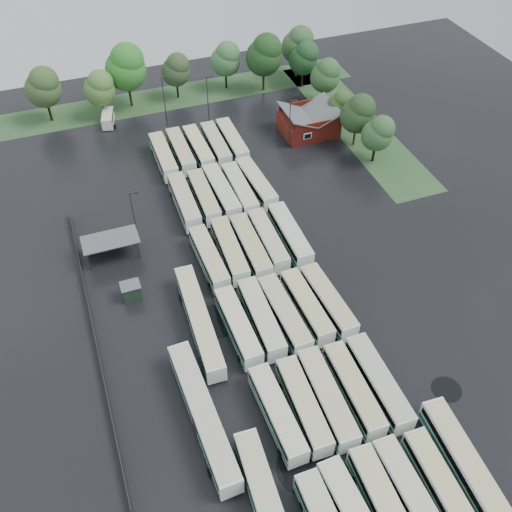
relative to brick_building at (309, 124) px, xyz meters
name	(u,v)px	position (x,y,z in m)	size (l,w,h in m)	color
ground	(273,333)	(-24.00, -42.77, -1.87)	(160.00, 160.00, 0.00)	black
brick_building	(309,124)	(0.00, 0.00, 0.00)	(10.07, 8.60, 5.39)	maroon
wash_shed	(110,240)	(-41.20, -20.74, 1.12)	(8.20, 4.20, 3.58)	#2D2D30
utility_hut	(131,291)	(-40.20, -30.17, -0.55)	(2.70, 2.20, 2.62)	black
grass_strip_north	(169,98)	(-22.00, 22.03, -1.86)	(80.00, 10.00, 0.01)	#2A4B25
grass_strip_east	(354,122)	(10.00, 0.03, -1.86)	(10.00, 50.00, 0.01)	#2A4B25
west_fence	(94,331)	(-46.20, -34.77, -1.27)	(0.10, 50.00, 1.20)	#2D2D30
bus_r0c2	(385,507)	(-22.02, -68.51, 0.04)	(3.01, 12.52, 3.46)	silver
bus_r0c3	(411,496)	(-18.99, -68.43, 0.02)	(2.63, 12.29, 3.42)	silver
bus_r0c4	(440,486)	(-15.52, -68.60, -0.03)	(2.96, 12.05, 3.33)	silver
bus_r1c0	(277,413)	(-28.31, -54.95, -0.02)	(2.84, 12.14, 3.36)	silver
bus_r1c1	(303,405)	(-25.08, -55.03, -0.02)	(2.94, 12.15, 3.36)	silver
bus_r1c2	(327,398)	(-22.13, -55.11, 0.07)	(3.08, 12.75, 3.53)	silver
bus_r1c3	(353,389)	(-18.70, -55.14, 0.00)	(2.82, 12.24, 3.39)	silver
bus_r1c4	(378,382)	(-15.51, -55.35, 0.07)	(2.79, 12.68, 3.52)	silver
bus_r2c0	(238,327)	(-28.45, -41.56, -0.01)	(2.76, 12.14, 3.37)	silver
bus_r2c1	(261,318)	(-25.16, -41.35, 0.05)	(2.90, 12.55, 3.48)	silver
bus_r2c2	(284,315)	(-22.09, -41.83, 0.05)	(3.00, 12.56, 3.48)	silver
bus_r2c3	(307,306)	(-18.72, -41.50, -0.03)	(2.86, 12.07, 3.34)	silver
bus_r2c4	(328,301)	(-15.64, -41.68, 0.00)	(3.18, 12.30, 3.39)	silver
bus_r3c0	(209,258)	(-28.35, -28.27, -0.02)	(2.82, 12.10, 3.35)	silver
bus_r3c1	(230,250)	(-25.03, -27.77, 0.03)	(3.09, 12.46, 3.44)	silver
bus_r3c2	(251,247)	(-21.91, -28.18, 0.04)	(2.81, 12.49, 3.47)	silver
bus_r3c3	(268,240)	(-18.91, -27.64, -0.02)	(2.79, 12.11, 3.36)	silver
bus_r3c4	(290,235)	(-15.42, -27.74, 0.05)	(2.86, 12.58, 3.49)	silver
bus_r4c0	(184,201)	(-28.33, -14.49, 0.05)	(2.84, 12.53, 3.48)	silver
bus_r4c1	(204,197)	(-25.03, -14.44, -0.02)	(2.78, 12.12, 3.36)	silver
bus_r4c2	(221,192)	(-21.97, -14.25, 0.07)	(2.92, 12.71, 3.52)	silver
bus_r4c3	(240,190)	(-18.94, -14.70, 0.01)	(2.71, 12.29, 3.41)	silver
bus_r4c4	(256,184)	(-15.80, -14.05, 0.02)	(3.23, 12.43, 3.43)	silver
bus_r5c0	(164,157)	(-28.52, -1.05, 0.00)	(2.65, 12.22, 3.40)	silver
bus_r5c1	(181,151)	(-25.21, -0.50, -0.02)	(2.59, 12.06, 3.36)	silver
bus_r5c2	(199,148)	(-21.95, -0.59, -0.03)	(2.73, 12.02, 3.34)	silver
bus_r5c3	(216,145)	(-18.67, -0.62, -0.03)	(2.71, 12.00, 3.33)	silver
bus_r5c4	(232,141)	(-15.56, -0.64, 0.00)	(2.65, 12.19, 3.39)	silver
artic_bus_west_b	(199,321)	(-32.91, -38.88, -0.01)	(3.23, 18.10, 3.34)	silver
artic_bus_west_c	(203,414)	(-36.30, -52.19, 0.09)	(3.40, 19.08, 3.52)	silver
artic_bus_east	(476,483)	(-11.95, -69.59, 0.07)	(3.62, 18.94, 3.49)	silver
minibus	(108,118)	(-35.51, 16.15, -0.55)	(3.23, 5.74, 2.37)	silver
tree_north_0	(43,87)	(-45.72, 21.35, 5.39)	(6.81, 6.81, 11.28)	black
tree_north_1	(100,88)	(-35.66, 18.89, 4.57)	(6.04, 6.04, 10.00)	black
tree_north_2	(126,67)	(-29.75, 21.33, 6.69)	(8.03, 8.03, 13.30)	black
tree_north_3	(176,69)	(-19.94, 21.46, 4.35)	(5.83, 5.83, 9.66)	black
tree_north_4	(226,59)	(-9.23, 21.76, 4.73)	(6.19, 6.19, 10.25)	black
tree_north_5	(265,54)	(-2.07, 18.23, 6.04)	(7.42, 7.42, 12.29)	black
tree_north_6	(298,44)	(6.80, 21.54, 5.35)	(6.77, 6.77, 11.21)	#39291D
tree_east_0	(379,133)	(7.30, -12.82, 4.04)	(5.58, 5.55, 9.19)	black
tree_east_1	(359,113)	(6.40, -6.90, 4.79)	(6.24, 6.24, 10.34)	black
tree_east_2	(340,104)	(6.30, -0.03, 2.99)	(4.60, 4.56, 7.55)	black
tree_east_3	(326,75)	(7.35, 8.75, 4.41)	(5.89, 5.89, 9.75)	#392818
tree_east_4	(304,58)	(6.20, 16.78, 4.58)	(6.05, 6.05, 10.02)	black
lamp_post_ne	(290,121)	(-5.30, -3.31, 3.66)	(1.47, 0.29, 9.52)	#2D2D30
lamp_post_nw	(134,213)	(-36.87, -18.66, 3.42)	(1.40, 0.27, 9.10)	#2D2D30
lamp_post_back_w	(165,97)	(-24.72, 11.84, 4.09)	(1.58, 0.31, 10.25)	#2D2D30
lamp_post_back_e	(208,95)	(-16.55, 10.65, 3.55)	(1.44, 0.28, 9.33)	#2D2D30
puddle_0	(305,468)	(-27.50, -61.15, -1.86)	(6.36, 6.36, 0.01)	black
puddle_1	(415,452)	(-15.22, -63.80, -1.86)	(3.86, 3.86, 0.01)	black
puddle_2	(218,321)	(-30.27, -38.32, -1.86)	(5.94, 5.94, 0.01)	black
puddle_3	(325,314)	(-16.18, -42.22, -1.86)	(3.74, 3.74, 0.01)	black
puddle_4	(446,389)	(-7.32, -58.08, -1.86)	(3.72, 3.72, 0.01)	black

